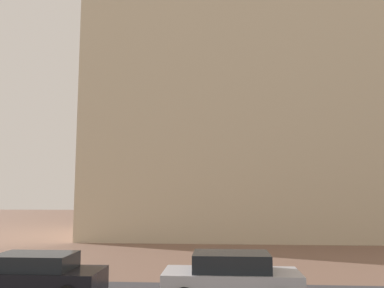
{
  "coord_description": "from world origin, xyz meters",
  "views": [
    {
      "loc": [
        0.7,
        -2.43,
        3.32
      ],
      "look_at": [
        -0.19,
        10.3,
        4.86
      ],
      "focal_mm": 37.01,
      "sensor_mm": 36.0,
      "label": 1
    }
  ],
  "objects": [
    {
      "name": "car_black",
      "position": [
        -5.12,
        9.99,
        0.67
      ],
      "size": [
        4.24,
        2.02,
        1.39
      ],
      "color": "black",
      "rests_on": "ground_plane"
    },
    {
      "name": "car_silver",
      "position": [
        1.03,
        9.99,
        0.71
      ],
      "size": [
        4.11,
        1.93,
        1.48
      ],
      "color": "#B2B2BC",
      "rests_on": "ground_plane"
    },
    {
      "name": "landmark_building",
      "position": [
        2.96,
        29.16,
        11.44
      ],
      "size": [
        23.35,
        12.23,
        39.49
      ],
      "color": "beige",
      "rests_on": "ground_plane"
    }
  ]
}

